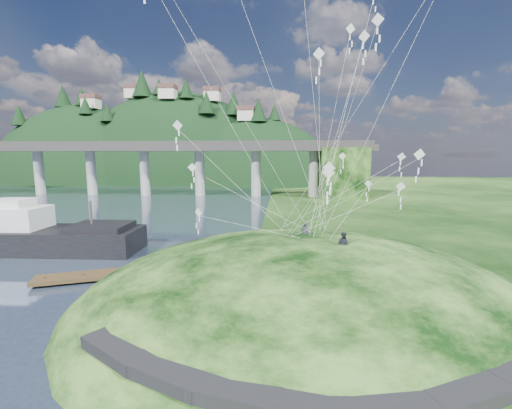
{
  "coord_description": "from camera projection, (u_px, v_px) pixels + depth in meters",
  "views": [
    {
      "loc": [
        6.23,
        -22.53,
        11.15
      ],
      "look_at": [
        4.0,
        6.0,
        7.0
      ],
      "focal_mm": 24.0,
      "sensor_mm": 36.0,
      "label": 1
    }
  ],
  "objects": [
    {
      "name": "ground",
      "position": [
        193.0,
        313.0,
        24.31
      ],
      "size": [
        320.0,
        320.0,
        0.0
      ],
      "primitive_type": "plane",
      "color": "black",
      "rests_on": "ground"
    },
    {
      "name": "grass_hill",
      "position": [
        304.0,
        324.0,
        25.89
      ],
      "size": [
        36.0,
        32.0,
        13.0
      ],
      "color": "black",
      "rests_on": "ground"
    },
    {
      "name": "footpath",
      "position": [
        311.0,
        381.0,
        13.83
      ],
      "size": [
        22.29,
        5.84,
        0.83
      ],
      "color": "black",
      "rests_on": "ground"
    },
    {
      "name": "bridge",
      "position": [
        164.0,
        160.0,
        94.09
      ],
      "size": [
        160.0,
        11.0,
        15.0
      ],
      "color": "#2D2B2B",
      "rests_on": "ground"
    },
    {
      "name": "far_ridge",
      "position": [
        168.0,
        198.0,
        149.28
      ],
      "size": [
        153.0,
        70.0,
        94.5
      ],
      "color": "black",
      "rests_on": "ground"
    },
    {
      "name": "work_barge",
      "position": [
        37.0,
        234.0,
        39.71
      ],
      "size": [
        23.14,
        6.94,
        8.04
      ],
      "color": "black",
      "rests_on": "ground"
    },
    {
      "name": "wooden_dock",
      "position": [
        120.0,
        273.0,
        31.32
      ],
      "size": [
        13.95,
        7.22,
        1.01
      ],
      "color": "#342615",
      "rests_on": "ground"
    },
    {
      "name": "kite_flyers",
      "position": [
        330.0,
        228.0,
        25.01
      ],
      "size": [
        3.4,
        3.82,
        1.84
      ],
      "color": "#252632",
      "rests_on": "ground"
    },
    {
      "name": "kite_swarm",
      "position": [
        312.0,
        86.0,
        24.29
      ],
      "size": [
        20.81,
        16.13,
        21.7
      ],
      "color": "silver",
      "rests_on": "ground"
    }
  ]
}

